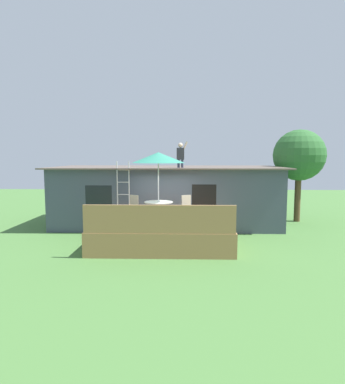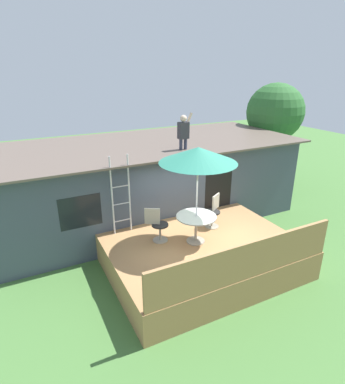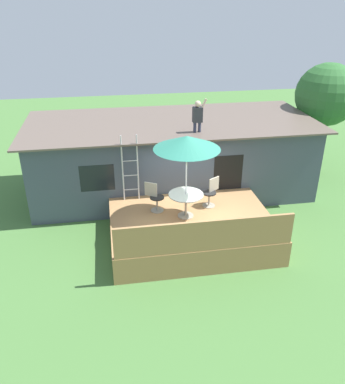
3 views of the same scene
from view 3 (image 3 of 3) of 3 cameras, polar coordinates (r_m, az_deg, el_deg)
The scene contains 11 objects.
ground_plane at distance 12.52m, azimuth 2.54°, elevation -6.63°, with size 40.00×40.00×0.00m, color #477538.
house at distance 15.05m, azimuth -0.14°, elevation 5.18°, with size 10.50×4.50×2.71m.
deck at distance 12.31m, azimuth 2.58°, elevation -5.07°, with size 4.85×3.76×0.80m, color #A87A4C.
deck_railing at distance 10.35m, azimuth 4.74°, elevation -6.30°, with size 4.75×0.08×0.90m, color #A87A4C.
patio_table at distance 11.82m, azimuth 1.94°, elevation -0.99°, with size 1.04×1.04×0.74m.
patio_umbrella at distance 11.12m, azimuth 2.08°, elevation 7.09°, with size 1.90×1.90×2.54m.
step_ladder at distance 12.67m, azimuth -6.08°, elevation 3.41°, with size 0.52×0.04×2.20m.
person_figure at distance 13.25m, azimuth 3.65°, elevation 11.08°, with size 0.47×0.20×1.11m.
patio_chair_left at distance 12.21m, azimuth -2.55°, elevation -0.74°, with size 0.57×0.44×0.92m.
patio_chair_right at distance 12.55m, azimuth 5.52°, elevation -0.03°, with size 0.57×0.45×0.92m.
backyard_tree at distance 17.37m, azimuth 21.23°, elevation 12.76°, with size 2.47×2.47×4.49m.
Camera 3 is at (-2.26, -10.23, 6.85)m, focal length 37.23 mm.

